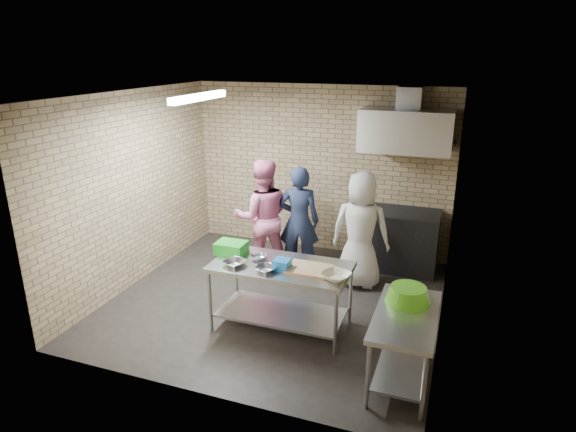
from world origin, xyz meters
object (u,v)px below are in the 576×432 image
at_px(stove, 397,240).
at_px(woman_white, 361,230).
at_px(bottle_green, 439,136).
at_px(blue_tub, 282,264).
at_px(man_navy, 299,221).
at_px(green_crate, 231,248).
at_px(prep_table, 281,296).
at_px(woman_pink, 262,217).
at_px(green_basin, 408,294).
at_px(side_counter, 403,347).

relative_size(stove, woman_white, 0.73).
distance_m(stove, bottle_green, 1.65).
bearing_deg(stove, woman_white, -118.07).
relative_size(blue_tub, woman_white, 0.11).
bearing_deg(woman_white, man_navy, -7.36).
xyz_separation_m(green_crate, bottle_green, (2.21, 2.34, 1.13)).
relative_size(stove, blue_tub, 6.63).
xyz_separation_m(blue_tub, man_navy, (-0.34, 1.62, -0.05)).
bearing_deg(blue_tub, bottle_green, 60.31).
distance_m(prep_table, bottle_green, 3.30).
distance_m(prep_table, stove, 2.46).
bearing_deg(woman_pink, blue_tub, 92.42).
xyz_separation_m(green_basin, bottle_green, (0.02, 2.74, 1.18)).
distance_m(man_navy, woman_pink, 0.54).
xyz_separation_m(side_counter, woman_white, (-0.87, 1.96, 0.45)).
bearing_deg(man_navy, woman_white, 162.14).
distance_m(prep_table, side_counter, 1.60).
height_order(prep_table, green_basin, green_basin).
height_order(blue_tub, woman_pink, woman_pink).
distance_m(blue_tub, bottle_green, 3.16).
xyz_separation_m(man_navy, woman_pink, (-0.53, -0.12, 0.04)).
height_order(green_crate, green_basin, green_crate).
height_order(side_counter, blue_tub, blue_tub).
xyz_separation_m(prep_table, side_counter, (1.51, -0.53, -0.03)).
xyz_separation_m(side_counter, man_navy, (-1.80, 2.05, 0.45)).
height_order(side_counter, woman_white, woman_white).
height_order(green_crate, man_navy, man_navy).
bearing_deg(green_basin, prep_table, 169.34).
xyz_separation_m(prep_table, woman_white, (0.64, 1.43, 0.42)).
relative_size(green_crate, man_navy, 0.22).
distance_m(stove, blue_tub, 2.56).
height_order(green_crate, woman_white, woman_white).
bearing_deg(woman_white, blue_tub, 66.97).
bearing_deg(bottle_green, prep_table, -121.53).
bearing_deg(man_navy, green_basin, 122.19).
height_order(man_navy, woman_white, woman_white).
height_order(blue_tub, green_basin, blue_tub).
height_order(side_counter, man_navy, man_navy).
height_order(green_basin, man_navy, man_navy).
xyz_separation_m(side_counter, green_crate, (-2.21, 0.65, 0.51)).
relative_size(stove, bottle_green, 8.00).
bearing_deg(green_crate, stove, 50.04).
relative_size(stove, woman_pink, 0.70).
bearing_deg(woman_pink, green_crate, 67.63).
bearing_deg(bottle_green, man_navy, -152.49).
bearing_deg(side_counter, prep_table, 160.64).
xyz_separation_m(stove, woman_pink, (-1.88, -0.82, 0.41)).
bearing_deg(man_navy, green_crate, 61.30).
height_order(side_counter, woman_pink, woman_pink).
distance_m(blue_tub, man_navy, 1.66).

